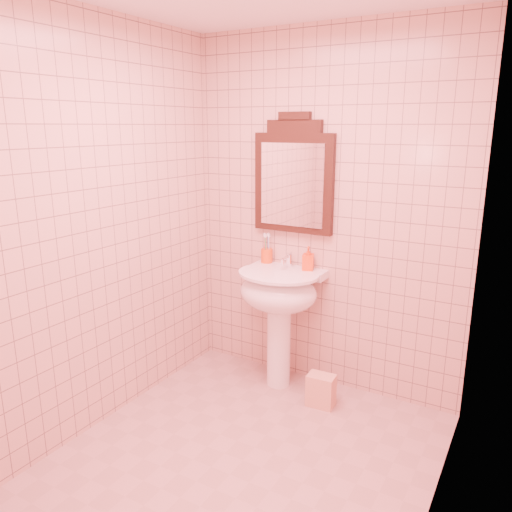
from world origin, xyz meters
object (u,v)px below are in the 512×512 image
Objects in this scene: soap_dispenser at (308,258)px; towel at (321,390)px; pedestal_sink at (279,300)px; mirror at (293,178)px; toothbrush_cup at (267,255)px.

soap_dispenser reaches higher than towel.
soap_dispenser is at bearing 45.78° from pedestal_sink.
towel is at bearing -38.67° from mirror.
mirror is 4.86× the size of soap_dispenser.
mirror is (0.00, 0.20, 0.84)m from pedestal_sink.
toothbrush_cup is 0.35m from soap_dispenser.
mirror is at bearing 144.49° from soap_dispenser.
towel is at bearing -15.61° from pedestal_sink.
pedestal_sink is 0.37m from toothbrush_cup.
soap_dispenser reaches higher than pedestal_sink.
soap_dispenser is at bearing 132.17° from towel.
pedestal_sink is 0.68m from towel.
pedestal_sink is at bearing -42.42° from toothbrush_cup.
pedestal_sink is at bearing -152.06° from soap_dispenser.
pedestal_sink is 0.36m from soap_dispenser.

